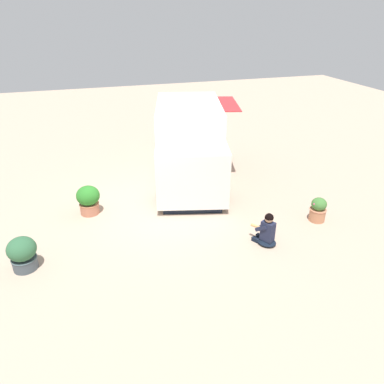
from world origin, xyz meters
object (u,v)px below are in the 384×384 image
(food_truck, at_px, (189,146))
(person_customer, at_px, (267,232))
(planter_flowering_side, at_px, (23,253))
(planter_flowering_near, at_px, (318,210))
(planter_flowering_far, at_px, (88,199))

(food_truck, height_order, person_customer, food_truck)
(food_truck, relative_size, person_customer, 6.19)
(person_customer, distance_m, planter_flowering_side, 6.05)
(person_customer, height_order, planter_flowering_near, person_customer)
(food_truck, height_order, planter_flowering_near, food_truck)
(planter_flowering_far, xyz_separation_m, planter_flowering_side, (1.64, 2.27, -0.03))
(planter_flowering_far, distance_m, planter_flowering_side, 2.80)
(planter_flowering_far, bearing_deg, person_customer, 145.11)
(food_truck, xyz_separation_m, person_customer, (-0.69, 4.69, -0.86))
(planter_flowering_near, xyz_separation_m, planter_flowering_far, (6.36, -2.41, 0.12))
(food_truck, height_order, planter_flowering_far, food_truck)
(planter_flowering_far, relative_size, planter_flowering_side, 1.05)
(person_customer, xyz_separation_m, planter_flowering_near, (-2.00, -0.63, -0.01))
(person_customer, height_order, planter_flowering_side, person_customer)
(person_customer, bearing_deg, food_truck, -81.57)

